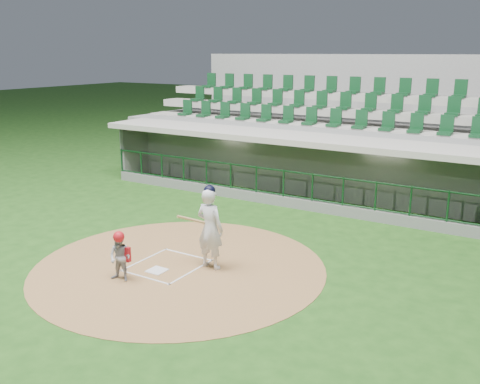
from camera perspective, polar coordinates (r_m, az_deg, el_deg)
The scene contains 8 objects.
ground at distance 13.75m, azimuth -6.94°, elevation -7.42°, with size 120.00×120.00×0.00m, color #1C4614.
dirt_circle at distance 13.42m, azimuth -6.47°, elevation -7.94°, with size 7.20×7.20×0.01m, color brown.
home_plate at distance 13.24m, azimuth -8.85°, elevation -8.28°, with size 0.43×0.43×0.02m, color silver.
batter_box_chalk at distance 13.53m, azimuth -7.74°, elevation -7.75°, with size 1.55×1.80×0.01m.
dugout_structure at distance 19.85m, azimuth 7.36°, elevation 2.42°, with size 16.40×3.70×3.00m.
seating_deck at distance 22.60m, azimuth 10.48°, elevation 4.98°, with size 17.00×6.72×5.15m.
batter at distance 12.96m, azimuth -3.22°, elevation -3.79°, with size 0.92×0.90×2.09m.
catcher at distance 12.68m, azimuth -12.66°, elevation -6.70°, with size 0.61×0.51×1.20m.
Camera 1 is at (8.05, -9.87, 5.16)m, focal length 40.00 mm.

